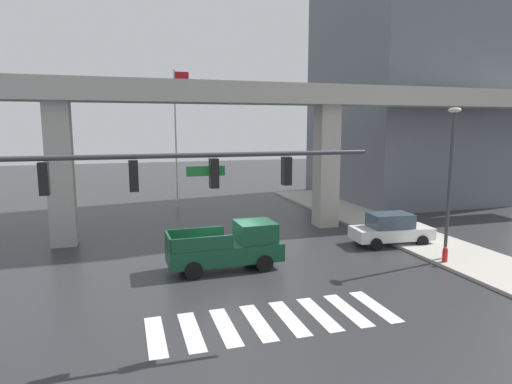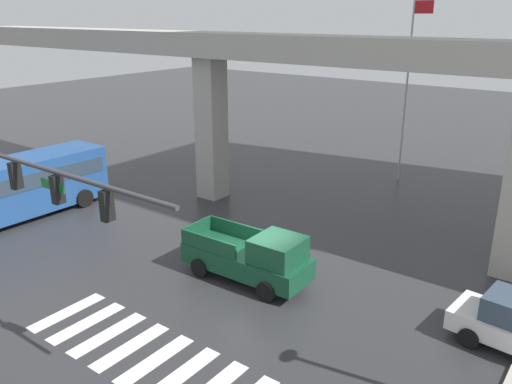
# 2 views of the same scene
# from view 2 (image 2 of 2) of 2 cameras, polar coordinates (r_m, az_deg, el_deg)

# --- Properties ---
(ground_plane) EXTENTS (120.00, 120.00, 0.00)m
(ground_plane) POSITION_cam_2_polar(r_m,az_deg,el_deg) (20.61, 0.19, -9.44)
(ground_plane) COLOR #2D2D30
(crosswalk_stripes) EXTENTS (8.25, 2.80, 0.01)m
(crosswalk_stripes) POSITION_cam_2_polar(r_m,az_deg,el_deg) (16.96, -12.31, -16.86)
(crosswalk_stripes) COLOR silver
(crosswalk_stripes) RESTS_ON ground
(elevated_overpass) EXTENTS (56.30, 2.40, 8.88)m
(elevated_overpass) POSITION_cam_2_polar(r_m,az_deg,el_deg) (23.54, 9.59, 13.53)
(elevated_overpass) COLOR #ADA89E
(elevated_overpass) RESTS_ON ground
(pickup_truck) EXTENTS (5.14, 2.16, 2.08)m
(pickup_truck) POSITION_cam_2_polar(r_m,az_deg,el_deg) (20.01, -0.39, -7.17)
(pickup_truck) COLOR #14472D
(pickup_truck) RESTS_ON ground
(traffic_signal_mast) EXTENTS (10.89, 0.32, 6.20)m
(traffic_signal_mast) POSITION_cam_2_polar(r_m,az_deg,el_deg) (17.88, -24.85, 0.49)
(traffic_signal_mast) COLOR #38383D
(traffic_signal_mast) RESTS_ON ground
(flagpole) EXTENTS (1.16, 0.12, 10.62)m
(flagpole) POSITION_cam_2_polar(r_m,az_deg,el_deg) (32.25, 16.38, 11.70)
(flagpole) COLOR silver
(flagpole) RESTS_ON ground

